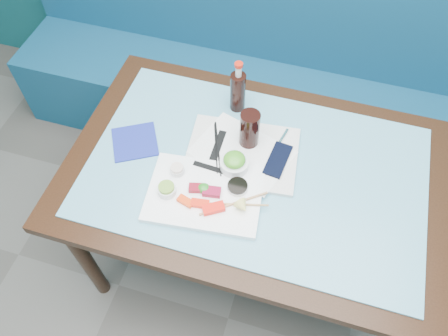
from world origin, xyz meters
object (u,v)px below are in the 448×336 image
(sashimi_plate, at_px, (205,194))
(seaweed_bowl, at_px, (234,164))
(cola_bottle_body, at_px, (238,92))
(serving_tray, at_px, (242,154))
(blue_napkin, at_px, (135,142))
(dining_table, at_px, (254,183))
(cola_glass, at_px, (250,129))
(booth_bench, at_px, (290,87))

(sashimi_plate, relative_size, seaweed_bowl, 3.78)
(seaweed_bowl, distance_m, cola_bottle_body, 0.31)
(serving_tray, height_order, blue_napkin, serving_tray)
(dining_table, bearing_deg, cola_bottle_body, 118.13)
(dining_table, height_order, cola_glass, cola_glass)
(dining_table, bearing_deg, seaweed_bowl, -162.78)
(sashimi_plate, distance_m, cola_glass, 0.29)
(blue_napkin, bearing_deg, sashimi_plate, -24.38)
(booth_bench, height_order, cola_bottle_body, booth_bench)
(cola_bottle_body, bearing_deg, cola_glass, -61.64)
(dining_table, relative_size, seaweed_bowl, 13.38)
(booth_bench, bearing_deg, seaweed_bowl, -95.03)
(sashimi_plate, xyz_separation_m, serving_tray, (0.08, 0.21, -0.00))
(seaweed_bowl, relative_size, cola_bottle_body, 0.61)
(seaweed_bowl, bearing_deg, cola_bottle_body, 103.48)
(booth_bench, distance_m, blue_napkin, 1.05)
(serving_tray, bearing_deg, cola_glass, 73.71)
(sashimi_plate, height_order, blue_napkin, sashimi_plate)
(booth_bench, height_order, dining_table, booth_bench)
(dining_table, relative_size, cola_glass, 9.24)
(seaweed_bowl, distance_m, cola_glass, 0.14)
(dining_table, height_order, blue_napkin, blue_napkin)
(sashimi_plate, height_order, cola_bottle_body, cola_bottle_body)
(dining_table, distance_m, cola_bottle_body, 0.36)
(dining_table, bearing_deg, serving_tray, 142.06)
(seaweed_bowl, height_order, blue_napkin, seaweed_bowl)
(booth_bench, bearing_deg, serving_tray, -94.79)
(blue_napkin, bearing_deg, serving_tray, 8.43)
(booth_bench, distance_m, dining_table, 0.89)
(sashimi_plate, bearing_deg, dining_table, 41.04)
(seaweed_bowl, height_order, cola_glass, cola_glass)
(cola_bottle_body, xyz_separation_m, blue_napkin, (-0.33, -0.29, -0.08))
(booth_bench, xyz_separation_m, sashimi_plate, (-0.14, -1.00, 0.39))
(serving_tray, distance_m, cola_glass, 0.10)
(serving_tray, bearing_deg, booth_bench, 79.23)
(sashimi_plate, relative_size, cola_bottle_body, 2.29)
(booth_bench, relative_size, blue_napkin, 18.16)
(booth_bench, distance_m, sashimi_plate, 1.08)
(booth_bench, distance_m, serving_tray, 0.88)
(sashimi_plate, bearing_deg, blue_napkin, 149.12)
(serving_tray, height_order, seaweed_bowl, seaweed_bowl)
(blue_napkin, bearing_deg, cola_glass, 15.44)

